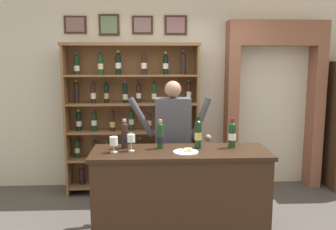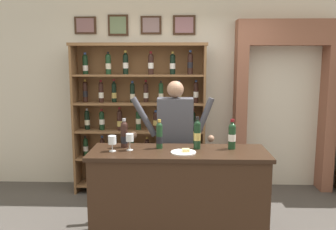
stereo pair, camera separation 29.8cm
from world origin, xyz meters
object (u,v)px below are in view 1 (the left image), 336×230
at_px(tasting_bottle_grappa, 232,134).
at_px(wine_glass_right, 114,141).
at_px(tasting_bottle_prosecco, 198,133).
at_px(wine_glass_left, 131,139).
at_px(tasting_counter, 180,196).
at_px(tasting_bottle_super_tuscan, 160,135).
at_px(cheese_plate, 186,152).
at_px(shopkeeper, 173,135).
at_px(tasting_bottle_riserva, 125,135).
at_px(wine_shelf, 132,115).

height_order(tasting_bottle_grappa, wine_glass_right, tasting_bottle_grappa).
relative_size(tasting_bottle_prosecco, wine_glass_left, 1.97).
relative_size(tasting_counter, tasting_bottle_grappa, 5.79).
bearing_deg(tasting_bottle_super_tuscan, cheese_plate, -35.56).
bearing_deg(tasting_bottle_super_tuscan, tasting_bottle_prosecco, -1.41).
height_order(tasting_bottle_super_tuscan, tasting_bottle_grappa, tasting_bottle_grappa).
height_order(tasting_counter, shopkeeper, shopkeeper).
bearing_deg(wine_glass_right, tasting_bottle_prosecco, 8.51).
height_order(tasting_bottle_riserva, tasting_bottle_super_tuscan, tasting_bottle_riserva).
bearing_deg(tasting_bottle_grappa, cheese_plate, -160.37).
bearing_deg(shopkeeper, cheese_plate, -81.92).
bearing_deg(tasting_counter, wine_glass_right, -176.48).
xyz_separation_m(tasting_bottle_prosecco, cheese_plate, (-0.14, -0.17, -0.15)).
distance_m(tasting_counter, shopkeeper, 0.78).
bearing_deg(tasting_bottle_grappa, wine_glass_right, -173.64).
relative_size(tasting_counter, tasting_bottle_super_tuscan, 5.95).
bearing_deg(cheese_plate, tasting_bottle_prosecco, 50.76).
relative_size(shopkeeper, wine_glass_right, 10.36).
xyz_separation_m(tasting_counter, shopkeeper, (-0.04, 0.58, 0.52)).
relative_size(tasting_counter, tasting_bottle_riserva, 5.89).
bearing_deg(tasting_bottle_grappa, shopkeeper, 140.34).
relative_size(wine_shelf, tasting_bottle_prosecco, 6.28).
bearing_deg(wine_glass_right, tasting_bottle_grappa, 6.36).
bearing_deg(shopkeeper, tasting_bottle_super_tuscan, -107.77).
height_order(tasting_bottle_grappa, cheese_plate, tasting_bottle_grappa).
height_order(shopkeeper, tasting_bottle_riserva, shopkeeper).
bearing_deg(tasting_bottle_riserva, wine_glass_left, -58.62).
height_order(tasting_bottle_riserva, wine_glass_left, tasting_bottle_riserva).
distance_m(tasting_bottle_super_tuscan, tasting_bottle_grappa, 0.74).
bearing_deg(wine_glass_left, cheese_plate, -9.30).
relative_size(tasting_bottle_riserva, tasting_bottle_grappa, 0.98).
height_order(tasting_bottle_prosecco, wine_glass_left, tasting_bottle_prosecco).
xyz_separation_m(tasting_bottle_riserva, tasting_bottle_prosecco, (0.75, -0.04, 0.02)).
distance_m(tasting_bottle_grappa, cheese_plate, 0.54).
xyz_separation_m(shopkeeper, cheese_plate, (0.09, -0.66, -0.03)).
bearing_deg(tasting_bottle_prosecco, cheese_plate, -129.24).
xyz_separation_m(tasting_bottle_grappa, cheese_plate, (-0.49, -0.18, -0.14)).
relative_size(wine_glass_right, wine_glass_left, 0.93).
relative_size(tasting_bottle_riserva, tasting_bottle_super_tuscan, 1.01).
xyz_separation_m(wine_shelf, wine_glass_left, (0.06, -1.45, -0.02)).
xyz_separation_m(wine_shelf, tasting_bottle_riserva, (-0.01, -1.33, 0.00)).
bearing_deg(wine_shelf, tasting_bottle_riserva, -90.53).
bearing_deg(wine_shelf, shopkeeper, -59.75).
relative_size(wine_shelf, shopkeeper, 1.28).
xyz_separation_m(wine_shelf, cheese_plate, (0.60, -1.54, -0.13)).
bearing_deg(tasting_bottle_super_tuscan, tasting_bottle_riserva, 175.11).
bearing_deg(cheese_plate, tasting_bottle_grappa, 19.63).
relative_size(tasting_counter, cheese_plate, 7.21).
bearing_deg(wine_glass_right, tasting_counter, 3.52).
distance_m(tasting_counter, wine_glass_right, 0.89).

